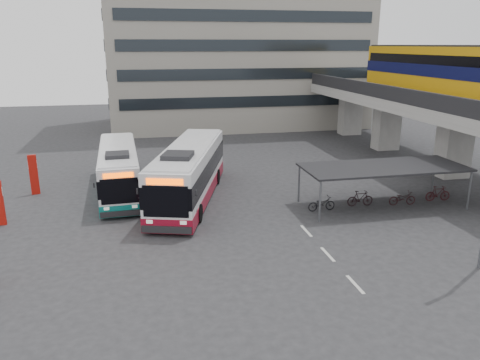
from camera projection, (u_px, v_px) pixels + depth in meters
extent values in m
plane|color=#28282B|center=(262.00, 235.00, 24.79)|extent=(120.00, 120.00, 0.00)
cube|color=gray|center=(454.00, 147.00, 35.09)|extent=(2.20, 1.60, 4.60)
cube|color=gray|center=(387.00, 125.00, 44.48)|extent=(2.20, 1.60, 4.60)
cube|color=gray|center=(350.00, 114.00, 51.99)|extent=(2.20, 1.60, 4.60)
cube|color=gray|center=(427.00, 104.00, 38.08)|extent=(8.00, 32.00, 0.90)
cube|color=black|center=(386.00, 92.00, 37.04)|extent=(0.35, 32.00, 1.10)
cube|color=black|center=(469.00, 90.00, 38.56)|extent=(0.35, 32.00, 1.10)
cube|color=#C6890B|center=(447.00, 73.00, 35.34)|extent=(2.90, 20.00, 3.90)
cube|color=#090C35|center=(448.00, 71.00, 35.28)|extent=(2.98, 20.02, 0.90)
cube|color=black|center=(449.00, 60.00, 35.06)|extent=(2.96, 19.20, 0.70)
cube|color=black|center=(450.00, 47.00, 34.80)|extent=(2.70, 19.60, 0.25)
cylinder|color=#595B60|center=(299.00, 184.00, 29.71)|extent=(0.12, 0.12, 2.40)
cylinder|color=#595B60|center=(434.00, 175.00, 31.65)|extent=(0.12, 0.12, 2.40)
cylinder|color=#595B60|center=(320.00, 202.00, 26.33)|extent=(0.12, 0.12, 2.40)
cylinder|color=#595B60|center=(469.00, 191.00, 28.27)|extent=(0.12, 0.12, 2.40)
cube|color=black|center=(384.00, 167.00, 28.63)|extent=(10.00, 4.00, 0.12)
imported|color=black|center=(321.00, 203.00, 28.39)|extent=(1.71, 0.60, 0.90)
imported|color=black|center=(361.00, 199.00, 28.91)|extent=(1.66, 0.47, 1.00)
imported|color=black|center=(400.00, 197.00, 29.47)|extent=(1.71, 0.60, 0.90)
imported|color=black|center=(438.00, 194.00, 29.99)|extent=(1.66, 0.47, 1.00)
cube|color=gray|center=(235.00, 20.00, 56.30)|extent=(30.00, 15.00, 25.00)
cube|color=beige|center=(355.00, 284.00, 19.66)|extent=(0.15, 1.60, 0.01)
cube|color=beige|center=(328.00, 254.00, 22.48)|extent=(0.15, 1.60, 0.01)
cube|color=beige|center=(306.00, 231.00, 25.29)|extent=(0.15, 1.60, 0.01)
cube|color=white|center=(189.00, 170.00, 30.05)|extent=(6.37, 13.00, 2.93)
cube|color=maroon|center=(190.00, 190.00, 30.43)|extent=(6.42, 13.05, 0.80)
cube|color=black|center=(189.00, 168.00, 30.01)|extent=(6.43, 13.03, 1.22)
cube|color=#FF4C00|center=(165.00, 182.00, 23.64)|extent=(1.84, 0.64, 0.32)
cube|color=black|center=(178.00, 156.00, 26.52)|extent=(2.06, 2.11, 0.30)
cylinder|color=black|center=(154.00, 212.00, 26.64)|extent=(0.62, 1.11, 1.06)
cylinder|color=black|center=(217.00, 177.00, 33.75)|extent=(0.62, 1.11, 1.06)
cube|color=white|center=(119.00, 167.00, 31.67)|extent=(2.82, 11.26, 2.56)
cube|color=#0C6D66|center=(120.00, 184.00, 32.00)|extent=(2.86, 11.30, 0.70)
cube|color=black|center=(119.00, 166.00, 31.63)|extent=(2.88, 11.28, 1.07)
cube|color=#FF4C00|center=(118.00, 175.00, 26.20)|extent=(1.66, 0.15, 0.28)
cube|color=black|center=(117.00, 155.00, 28.65)|extent=(1.48, 1.55, 0.26)
cylinder|color=black|center=(102.00, 202.00, 28.42)|extent=(0.32, 0.94, 0.93)
cylinder|color=black|center=(135.00, 172.00, 35.18)|extent=(0.32, 0.94, 0.93)
imported|color=black|center=(193.00, 213.00, 25.38)|extent=(0.74, 0.80, 1.84)
cube|color=#AE120A|center=(34.00, 175.00, 31.17)|extent=(0.57, 0.30, 2.71)
cube|color=white|center=(32.00, 164.00, 30.97)|extent=(0.58, 0.19, 0.54)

